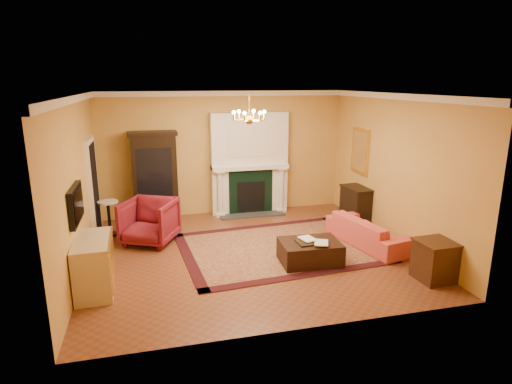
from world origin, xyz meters
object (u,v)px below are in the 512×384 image
object	(u,v)px
china_cabinet	(155,179)
end_table	(435,262)
wingback_armchair	(149,219)
commode	(94,265)
pedestal_table	(109,216)
console_table	(356,206)
leather_ottoman	(310,252)
coral_sofa	(369,227)

from	to	relation	value
china_cabinet	end_table	size ratio (longest dim) A/B	3.12
wingback_armchair	commode	xyz separation A→B (m)	(-0.87, -1.90, -0.07)
pedestal_table	end_table	bearing A→B (deg)	-33.20
console_table	commode	bearing A→B (deg)	-165.08
commode	leather_ottoman	xyz separation A→B (m)	(3.68, 0.15, -0.21)
china_cabinet	pedestal_table	world-z (taller)	china_cabinet
pedestal_table	end_table	distance (m)	6.48
china_cabinet	commode	bearing A→B (deg)	-108.73
commode	coral_sofa	bearing A→B (deg)	5.72
commode	console_table	xyz separation A→B (m)	(5.51, 1.98, -0.01)
console_table	leather_ottoman	world-z (taller)	console_table
wingback_armchair	pedestal_table	world-z (taller)	wingback_armchair
pedestal_table	console_table	size ratio (longest dim) A/B	0.90
coral_sofa	console_table	world-z (taller)	console_table
wingback_armchair	end_table	bearing A→B (deg)	-6.19
coral_sofa	console_table	xyz separation A→B (m)	(0.35, 1.27, 0.04)
leather_ottoman	wingback_armchair	bearing A→B (deg)	151.02
wingback_armchair	pedestal_table	size ratio (longest dim) A/B	1.31
commode	end_table	xyz separation A→B (m)	(5.45, -0.99, -0.10)
wingback_armchair	end_table	world-z (taller)	wingback_armchair
commode	leather_ottoman	bearing A→B (deg)	0.21
coral_sofa	china_cabinet	bearing A→B (deg)	45.59
pedestal_table	coral_sofa	world-z (taller)	pedestal_table
china_cabinet	console_table	xyz separation A→B (m)	(4.47, -1.41, -0.59)
end_table	wingback_armchair	bearing A→B (deg)	147.71
pedestal_table	coral_sofa	xyz separation A→B (m)	(5.13, -1.84, -0.06)
commode	coral_sofa	xyz separation A→B (m)	(5.16, 0.71, -0.05)
leather_ottoman	china_cabinet	bearing A→B (deg)	132.16
leather_ottoman	end_table	bearing A→B (deg)	-29.91
wingback_armchair	leather_ottoman	world-z (taller)	wingback_armchair
coral_sofa	end_table	world-z (taller)	coral_sofa
china_cabinet	end_table	bearing A→B (deg)	-46.46
china_cabinet	wingback_armchair	distance (m)	1.58
console_table	pedestal_table	bearing A→B (deg)	169.18
end_table	console_table	bearing A→B (deg)	88.84
china_cabinet	coral_sofa	world-z (taller)	china_cabinet
china_cabinet	console_table	distance (m)	4.72
china_cabinet	wingback_armchair	size ratio (longest dim) A/B	2.03
wingback_armchair	commode	world-z (taller)	wingback_armchair
pedestal_table	wingback_armchair	bearing A→B (deg)	-37.85
china_cabinet	wingback_armchair	xyz separation A→B (m)	(-0.17, -1.48, -0.51)
commode	console_table	distance (m)	5.85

